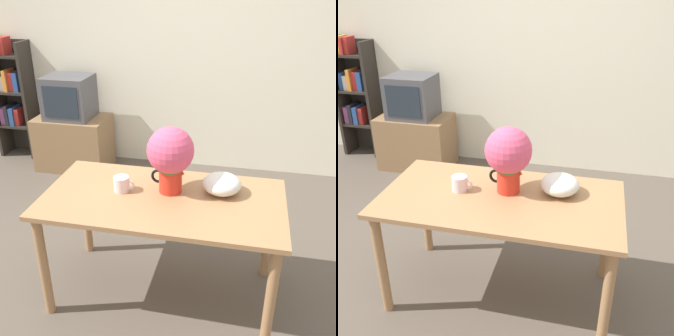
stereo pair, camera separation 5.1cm
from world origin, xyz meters
TOP-DOWN VIEW (x-y plane):
  - ground_plane at (0.00, 0.00)m, footprint 12.00×12.00m
  - wall_back at (0.00, 2.06)m, footprint 8.00×0.05m
  - table at (0.17, -0.05)m, footprint 1.46×0.77m
  - flower_vase at (0.20, 0.03)m, footprint 0.28×0.28m
  - coffee_mug at (-0.09, -0.03)m, footprint 0.13×0.10m
  - white_bowl at (0.52, 0.07)m, footprint 0.24×0.24m
  - tv_stand at (-1.24, 1.69)m, footprint 0.78×0.50m
  - tv_set at (-1.24, 1.69)m, footprint 0.48×0.43m
  - bookshelf at (-2.05, 1.91)m, footprint 0.44×0.28m

SIDE VIEW (x-z plane):
  - ground_plane at x=0.00m, z-range 0.00..0.00m
  - tv_stand at x=-1.24m, z-range 0.00..0.58m
  - table at x=0.17m, z-range 0.27..1.01m
  - bookshelf at x=-2.05m, z-range 0.05..1.43m
  - coffee_mug at x=-0.09m, z-range 0.74..0.84m
  - white_bowl at x=0.52m, z-range 0.74..0.87m
  - tv_set at x=-1.24m, z-range 0.58..1.03m
  - flower_vase at x=0.20m, z-range 0.78..1.19m
  - wall_back at x=0.00m, z-range 0.00..2.60m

